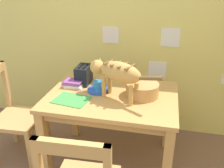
% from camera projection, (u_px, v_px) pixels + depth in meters
% --- Properties ---
extents(wall_rear, '(4.57, 0.11, 2.50)m').
position_uv_depth(wall_rear, '(117.00, 19.00, 2.61)').
color(wall_rear, '#E9D36D').
rests_on(wall_rear, ground_plane).
extents(dining_table, '(1.11, 0.81, 0.73)m').
position_uv_depth(dining_table, '(112.00, 104.00, 2.17)').
color(dining_table, tan).
rests_on(dining_table, ground_plane).
extents(cat, '(0.63, 0.33, 0.32)m').
position_uv_depth(cat, '(116.00, 72.00, 1.98)').
color(cat, tan).
rests_on(cat, dining_table).
extents(saucer_bowl, '(0.18, 0.18, 0.03)m').
position_uv_depth(saucer_bowl, '(98.00, 90.00, 2.18)').
color(saucer_bowl, blue).
rests_on(saucer_bowl, dining_table).
extents(coffee_mug, '(0.12, 0.08, 0.08)m').
position_uv_depth(coffee_mug, '(98.00, 85.00, 2.16)').
color(coffee_mug, '#2D7ABC').
rests_on(coffee_mug, saucer_bowl).
extents(magazine, '(0.31, 0.26, 0.01)m').
position_uv_depth(magazine, '(71.00, 100.00, 2.04)').
color(magazine, '#479D4E').
rests_on(magazine, dining_table).
extents(book_stack, '(0.19, 0.14, 0.06)m').
position_uv_depth(book_stack, '(73.00, 84.00, 2.26)').
color(book_stack, silver).
rests_on(book_stack, dining_table).
extents(wicker_basket, '(0.28, 0.28, 0.12)m').
position_uv_depth(wicker_basket, '(142.00, 89.00, 2.08)').
color(wicker_basket, tan).
rests_on(wicker_basket, dining_table).
extents(toaster, '(0.12, 0.20, 0.18)m').
position_uv_depth(toaster, '(84.00, 75.00, 2.32)').
color(toaster, black).
rests_on(toaster, dining_table).
extents(wooden_chair_near, '(0.44, 0.44, 0.92)m').
position_uv_depth(wooden_chair_near, '(14.00, 116.00, 2.35)').
color(wooden_chair_near, tan).
rests_on(wooden_chair_near, ground_plane).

